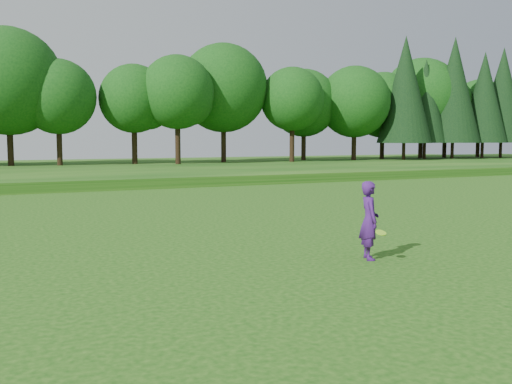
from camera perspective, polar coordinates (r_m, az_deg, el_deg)
name	(u,v)px	position (r m, az deg, el deg)	size (l,w,h in m)	color
ground	(280,253)	(14.29, 2.39, -6.09)	(140.00, 140.00, 0.00)	#14480D
berm	(73,171)	(46.86, -17.87, 1.98)	(130.00, 30.00, 0.60)	#14480D
walking_path	(110,189)	(33.11, -14.36, 0.30)	(130.00, 1.60, 0.04)	gray
treeline	(62,75)	(51.02, -18.79, 10.98)	(104.00, 7.00, 15.00)	#0E4010
woman	(369,220)	(13.63, 11.26, -2.81)	(0.65, 1.01, 1.85)	#43176B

